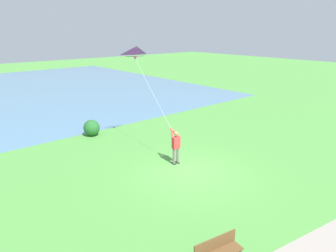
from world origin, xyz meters
The scene contains 5 objects.
ground_plane centered at (0.00, 0.00, 0.00)m, with size 120.00×120.00×0.00m, color #4C8E3D.
person_kite_flyer centered at (1.25, -0.12, 1.05)m, with size 0.62×0.52×1.83m.
flying_kite centered at (4.78, -0.35, 5.29)m, with size 3.49×1.26×3.91m.
park_bench_near_walkway centered at (-4.80, 3.69, 0.51)m, with size 0.68×1.55×0.88m.
lakeside_shrub centered at (8.04, 1.10, 0.52)m, with size 1.10×1.01×1.04m, color #236028.
Camera 1 is at (-9.41, 9.50, 6.57)m, focal length 32.61 mm.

